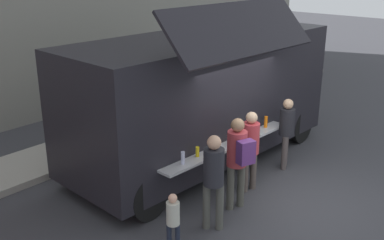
{
  "coord_description": "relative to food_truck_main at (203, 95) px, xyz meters",
  "views": [
    {
      "loc": [
        -7.41,
        -4.12,
        4.54
      ],
      "look_at": [
        -0.5,
        1.91,
        1.3
      ],
      "focal_mm": 43.34,
      "sensor_mm": 36.0,
      "label": 1
    }
  ],
  "objects": [
    {
      "name": "customer_front_ordering",
      "position": [
        -0.53,
        -1.68,
        -0.6
      ],
      "size": [
        0.56,
        0.34,
        1.69
      ],
      "rotation": [
        0.0,
        0.0,
        1.34
      ],
      "color": "#4F443E",
      "rests_on": "ground"
    },
    {
      "name": "customer_extra_browsing",
      "position": [
        0.91,
        -1.67,
        -0.63
      ],
      "size": [
        0.33,
        0.33,
        1.62
      ],
      "rotation": [
        0.0,
        0.0,
        2.01
      ],
      "color": "#4D4442",
      "rests_on": "ground"
    },
    {
      "name": "ground_plane",
      "position": [
        -0.31,
        -2.29,
        -1.6
      ],
      "size": [
        60.0,
        60.0,
        0.0
      ],
      "primitive_type": "plane",
      "color": "#38383D"
    },
    {
      "name": "customer_rear_waiting",
      "position": [
        -2.12,
        -2.02,
        -0.55
      ],
      "size": [
        0.36,
        0.36,
        1.76
      ],
      "rotation": [
        0.0,
        0.0,
        0.58
      ],
      "color": "#494A44",
      "rests_on": "ground"
    },
    {
      "name": "food_truck_main",
      "position": [
        0.0,
        0.0,
        0.0
      ],
      "size": [
        6.68,
        3.37,
        3.75
      ],
      "rotation": [
        0.0,
        0.0,
        -0.05
      ],
      "color": "black",
      "rests_on": "ground"
    },
    {
      "name": "trash_bin",
      "position": [
        3.51,
        2.32,
        -1.14
      ],
      "size": [
        0.6,
        0.6,
        0.93
      ],
      "primitive_type": "cylinder",
      "color": "#2B5C35",
      "rests_on": "ground"
    },
    {
      "name": "customer_mid_with_backpack",
      "position": [
        -1.29,
        -1.93,
        -0.5
      ],
      "size": [
        0.45,
        0.59,
        1.8
      ],
      "rotation": [
        0.0,
        0.0,
        1.23
      ],
      "color": "#494840",
      "rests_on": "ground"
    },
    {
      "name": "child_near_queue",
      "position": [
        -3.09,
        -1.98,
        -0.97
      ],
      "size": [
        0.21,
        0.21,
        1.05
      ],
      "rotation": [
        0.0,
        0.0,
        0.57
      ],
      "color": "#1D2435",
      "rests_on": "ground"
    }
  ]
}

